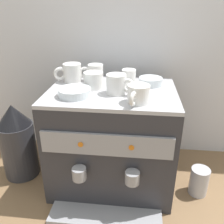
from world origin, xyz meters
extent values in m
plane|color=brown|center=(0.00, 0.00, 0.00)|extent=(4.00, 4.00, 0.00)
cube|color=silver|center=(0.00, 0.32, 0.58)|extent=(2.80, 0.03, 1.16)
cube|color=#2D2D33|center=(0.00, 0.00, 0.23)|extent=(0.54, 0.39, 0.46)
cube|color=#B7B7BC|center=(0.00, 0.00, 0.46)|extent=(0.54, 0.39, 0.02)
cube|color=#939399|center=(0.00, -0.20, 0.33)|extent=(0.50, 0.01, 0.09)
cylinder|color=orange|center=(-0.09, -0.21, 0.33)|extent=(0.02, 0.01, 0.02)
cylinder|color=orange|center=(0.09, -0.21, 0.33)|extent=(0.02, 0.01, 0.02)
cube|color=#939399|center=(0.00, -0.25, 0.01)|extent=(0.46, 0.12, 0.02)
cylinder|color=#939399|center=(-0.10, -0.23, 0.21)|extent=(0.06, 0.06, 0.05)
cylinder|color=#939399|center=(0.10, -0.23, 0.21)|extent=(0.06, 0.06, 0.05)
cylinder|color=white|center=(0.02, -0.03, 0.51)|extent=(0.08, 0.08, 0.08)
torus|color=white|center=(0.07, -0.05, 0.51)|extent=(0.06, 0.03, 0.06)
cylinder|color=white|center=(-0.20, 0.10, 0.51)|extent=(0.08, 0.08, 0.08)
torus|color=white|center=(-0.25, 0.08, 0.51)|extent=(0.06, 0.04, 0.06)
cylinder|color=white|center=(0.07, 0.06, 0.51)|extent=(0.06, 0.06, 0.07)
torus|color=white|center=(0.02, 0.06, 0.51)|extent=(0.05, 0.02, 0.05)
cylinder|color=white|center=(-0.09, 0.13, 0.51)|extent=(0.07, 0.07, 0.08)
torus|color=white|center=(-0.14, 0.12, 0.51)|extent=(0.06, 0.02, 0.06)
cylinder|color=white|center=(0.11, -0.12, 0.51)|extent=(0.08, 0.08, 0.07)
torus|color=white|center=(0.09, -0.17, 0.51)|extent=(0.03, 0.05, 0.05)
cylinder|color=white|center=(-0.08, 0.02, 0.51)|extent=(0.08, 0.08, 0.07)
torus|color=white|center=(-0.12, 0.06, 0.51)|extent=(0.05, 0.05, 0.05)
cylinder|color=silver|center=(-0.14, -0.08, 0.49)|extent=(0.13, 0.13, 0.03)
cylinder|color=silver|center=(-0.14, -0.08, 0.48)|extent=(0.07, 0.07, 0.01)
cylinder|color=silver|center=(0.16, 0.09, 0.49)|extent=(0.10, 0.10, 0.03)
cylinder|color=silver|center=(0.16, 0.09, 0.48)|extent=(0.06, 0.06, 0.01)
cylinder|color=#333338|center=(-0.46, -0.01, 0.14)|extent=(0.17, 0.17, 0.28)
cone|color=black|center=(-0.46, -0.01, 0.33)|extent=(0.16, 0.16, 0.10)
cylinder|color=#B7B7BC|center=(0.41, -0.05, 0.07)|extent=(0.08, 0.08, 0.13)
camera|label=1|loc=(0.11, -0.95, 0.82)|focal=38.60mm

